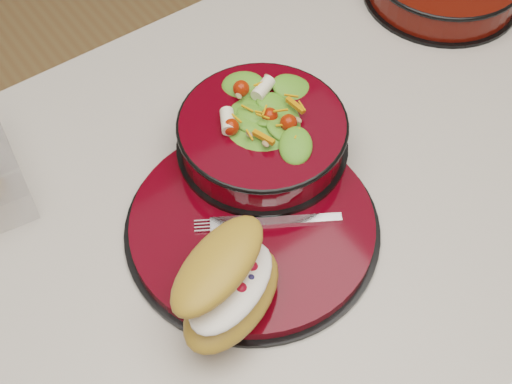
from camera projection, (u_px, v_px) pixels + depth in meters
island_counter at (263, 344)px, 1.26m from camera, size 1.24×0.74×0.90m
dinner_plate at (253, 225)px, 0.86m from camera, size 0.31×0.31×0.02m
salad_bowl at (262, 130)px, 0.90m from camera, size 0.22×0.22×0.09m
croissant at (228, 284)px, 0.76m from camera, size 0.16×0.14×0.09m
fork at (271, 221)px, 0.85m from camera, size 0.14×0.10×0.00m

